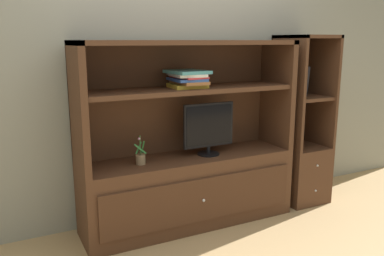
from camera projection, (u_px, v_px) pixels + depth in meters
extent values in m
plane|color=tan|center=(212.00, 243.00, 3.10)|extent=(8.00, 8.00, 0.00)
cube|color=gray|center=(171.00, 56.00, 3.45)|extent=(6.00, 0.10, 2.80)
cube|color=#4C2D1C|center=(189.00, 190.00, 3.38)|extent=(1.81, 0.47, 0.59)
cube|color=#462A19|center=(203.00, 200.00, 3.17)|extent=(1.66, 0.02, 0.35)
sphere|color=silver|center=(204.00, 200.00, 3.16)|extent=(0.02, 0.02, 0.02)
cube|color=#4C2D1C|center=(78.00, 108.00, 2.83)|extent=(0.05, 0.47, 0.94)
cube|color=#4C2D1C|center=(277.00, 94.00, 3.60)|extent=(0.05, 0.47, 0.94)
cube|color=#4C2D1C|center=(178.00, 97.00, 3.41)|extent=(1.81, 0.02, 0.94)
cube|color=#4C2D1C|center=(189.00, 42.00, 3.12)|extent=(1.81, 0.47, 0.04)
cube|color=#4C2D1C|center=(189.00, 90.00, 3.20)|extent=(1.71, 0.42, 0.04)
cylinder|color=black|center=(208.00, 154.00, 3.37)|extent=(0.19, 0.19, 0.01)
cylinder|color=black|center=(208.00, 150.00, 3.36)|extent=(0.03, 0.03, 0.06)
cube|color=black|center=(209.00, 125.00, 3.32)|extent=(0.45, 0.02, 0.37)
cube|color=black|center=(209.00, 125.00, 3.31)|extent=(0.42, 0.00, 0.33)
cylinder|color=#8C7251|center=(141.00, 159.00, 3.10)|extent=(0.08, 0.08, 0.08)
cylinder|color=#3D6B33|center=(140.00, 145.00, 3.08)|extent=(0.01, 0.01, 0.15)
cube|color=#2D7A38|center=(143.00, 148.00, 3.09)|extent=(0.02, 0.11, 0.14)
cube|color=#2D7A38|center=(139.00, 148.00, 3.09)|extent=(0.06, 0.02, 0.09)
cube|color=#2D7A38|center=(140.00, 149.00, 3.06)|extent=(0.09, 0.04, 0.08)
sphere|color=#DB9EC6|center=(139.00, 139.00, 3.07)|extent=(0.02, 0.02, 0.02)
cube|color=gold|center=(187.00, 86.00, 3.19)|extent=(0.28, 0.27, 0.03)
cube|color=#A56638|center=(189.00, 82.00, 3.18)|extent=(0.21, 0.33, 0.03)
cube|color=#2D519E|center=(187.00, 79.00, 3.17)|extent=(0.25, 0.32, 0.02)
cube|color=red|center=(189.00, 77.00, 3.17)|extent=(0.21, 0.32, 0.01)
cube|color=silver|center=(187.00, 75.00, 3.16)|extent=(0.25, 0.33, 0.02)
cube|color=teal|center=(187.00, 72.00, 3.15)|extent=(0.30, 0.34, 0.03)
cube|color=#4C2D1C|center=(299.00, 172.00, 3.91)|extent=(0.43, 0.48, 0.54)
sphere|color=silver|center=(318.00, 166.00, 3.67)|extent=(0.02, 0.02, 0.02)
sphere|color=silver|center=(316.00, 191.00, 3.73)|extent=(0.02, 0.02, 0.02)
cube|color=#4C2D1C|center=(287.00, 93.00, 3.66)|extent=(0.03, 0.48, 1.04)
cube|color=#4C2D1C|center=(319.00, 91.00, 3.83)|extent=(0.03, 0.48, 1.04)
cube|color=#4C2D1C|center=(287.00, 89.00, 3.94)|extent=(0.43, 0.02, 1.04)
cube|color=#4C2D1C|center=(303.00, 97.00, 3.75)|extent=(0.37, 0.43, 0.03)
cube|color=#4C2D1C|center=(307.00, 37.00, 3.64)|extent=(0.43, 0.48, 0.03)
cube|color=black|center=(292.00, 83.00, 3.66)|extent=(0.02, 0.15, 0.26)
cube|color=black|center=(295.00, 84.00, 3.68)|extent=(0.03, 0.14, 0.23)
cube|color=#338C4C|center=(298.00, 85.00, 3.70)|extent=(0.04, 0.16, 0.20)
cube|color=black|center=(302.00, 81.00, 3.71)|extent=(0.06, 0.13, 0.28)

